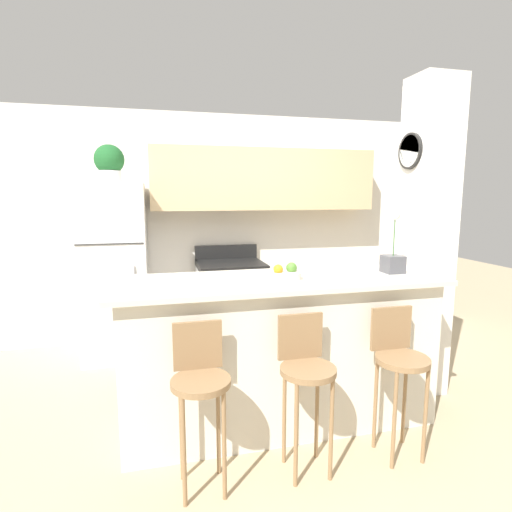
# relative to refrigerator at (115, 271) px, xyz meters

# --- Properties ---
(ground_plane) EXTENTS (14.00, 14.00, 0.00)m
(ground_plane) POSITION_rel_refrigerator_xyz_m (1.25, -1.61, -0.88)
(ground_plane) COLOR tan
(wall_back) EXTENTS (5.60, 0.38, 2.55)m
(wall_back) POSITION_rel_refrigerator_xyz_m (1.40, 0.33, 0.61)
(wall_back) COLOR white
(wall_back) RESTS_ON ground_plane
(pillar_right) EXTENTS (0.38, 0.32, 2.55)m
(pillar_right) POSITION_rel_refrigerator_xyz_m (2.55, -1.42, 0.40)
(pillar_right) COLOR white
(pillar_right) RESTS_ON ground_plane
(counter_bar) EXTENTS (2.28, 0.76, 1.07)m
(counter_bar) POSITION_rel_refrigerator_xyz_m (1.25, -1.61, -0.34)
(counter_bar) COLOR silver
(counter_bar) RESTS_ON ground_plane
(refrigerator) EXTENTS (0.64, 0.72, 1.76)m
(refrigerator) POSITION_rel_refrigerator_xyz_m (0.00, 0.00, 0.00)
(refrigerator) COLOR white
(refrigerator) RESTS_ON ground_plane
(stove_range) EXTENTS (0.73, 0.63, 1.07)m
(stove_range) POSITION_rel_refrigerator_xyz_m (1.20, 0.05, -0.42)
(stove_range) COLOR silver
(stove_range) RESTS_ON ground_plane
(bar_stool_left) EXTENTS (0.33, 0.33, 0.94)m
(bar_stool_left) POSITION_rel_refrigerator_xyz_m (0.63, -2.13, -0.27)
(bar_stool_left) COLOR olive
(bar_stool_left) RESTS_ON ground_plane
(bar_stool_mid) EXTENTS (0.33, 0.33, 0.94)m
(bar_stool_mid) POSITION_rel_refrigerator_xyz_m (1.25, -2.13, -0.27)
(bar_stool_mid) COLOR olive
(bar_stool_mid) RESTS_ON ground_plane
(bar_stool_right) EXTENTS (0.33, 0.33, 0.94)m
(bar_stool_right) POSITION_rel_refrigerator_xyz_m (1.87, -2.13, -0.27)
(bar_stool_right) COLOR olive
(bar_stool_right) RESTS_ON ground_plane
(potted_plant_on_fridge) EXTENTS (0.29, 0.29, 0.37)m
(potted_plant_on_fridge) POSITION_rel_refrigerator_xyz_m (-0.00, 0.00, 1.08)
(potted_plant_on_fridge) COLOR silver
(potted_plant_on_fridge) RESTS_ON refrigerator
(orchid_vase) EXTENTS (0.14, 0.14, 0.46)m
(orchid_vase) POSITION_rel_refrigerator_xyz_m (2.12, -1.62, 0.30)
(orchid_vase) COLOR #4C4C51
(orchid_vase) RESTS_ON counter_bar
(fruit_bowl) EXTENTS (0.23, 0.23, 0.11)m
(fruit_bowl) POSITION_rel_refrigerator_xyz_m (1.28, -1.65, 0.22)
(fruit_bowl) COLOR silver
(fruit_bowl) RESTS_ON counter_bar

